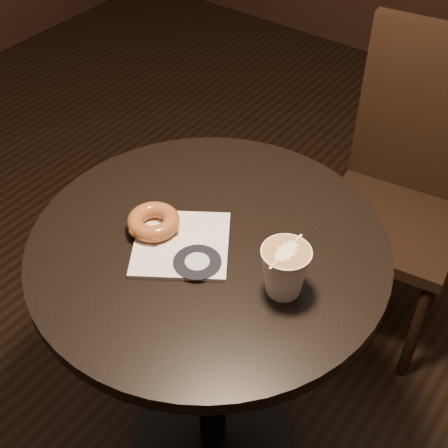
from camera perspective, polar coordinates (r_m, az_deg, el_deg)
The scene contains 5 objects.
cafe_table at distance 1.34m, azimuth -1.29°, elevation -7.78°, with size 0.70×0.70×0.75m.
chair at distance 1.79m, azimuth 16.39°, elevation 4.13°, with size 0.42×0.42×0.93m.
pastry_bag at distance 1.19m, azimuth -3.93°, elevation -1.84°, with size 0.18×0.18×0.01m, color silver.
doughnut at distance 1.21m, azimuth -6.47°, elevation 0.22°, with size 0.10×0.10×0.03m, color brown.
latte_cup at distance 1.08m, azimuth 5.57°, elevation -4.28°, with size 0.09×0.09×0.10m, color white, non-canonical shape.
Camera 1 is at (0.53, -0.67, 1.59)m, focal length 50.00 mm.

